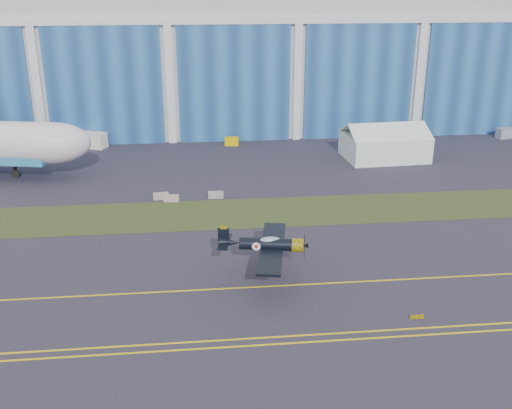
{
  "coord_description": "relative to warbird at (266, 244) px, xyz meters",
  "views": [
    {
      "loc": [
        3.6,
        -54.54,
        27.21
      ],
      "look_at": [
        10.04,
        5.28,
        4.4
      ],
      "focal_mm": 42.0,
      "sensor_mm": 36.0,
      "label": 1
    }
  ],
  "objects": [
    {
      "name": "hangar",
      "position": [
        -10.04,
        75.5,
        11.16
      ],
      "size": [
        220.0,
        45.7,
        30.0
      ],
      "color": "silver",
      "rests_on": "ground"
    },
    {
      "name": "gse_box",
      "position": [
        49.81,
        49.61,
        -2.89
      ],
      "size": [
        3.32,
        2.25,
        1.82
      ],
      "primitive_type": "cube",
      "rotation": [
        0.0,
        0.0,
        0.22
      ],
      "color": "gray",
      "rests_on": "ground"
    },
    {
      "name": "warbird",
      "position": [
        0.0,
        0.0,
        0.0
      ],
      "size": [
        11.5,
        13.06,
        3.41
      ],
      "rotation": [
        0.0,
        0.0,
        -0.19
      ],
      "color": "black",
      "rests_on": "ground"
    },
    {
      "name": "ground",
      "position": [
        -10.04,
        3.72,
        -3.8
      ],
      "size": [
        260.0,
        260.0,
        0.0
      ],
      "primitive_type": "plane",
      "color": "#2F2B3A",
      "rests_on": "ground"
    },
    {
      "name": "grass_median",
      "position": [
        -10.04,
        17.72,
        -3.78
      ],
      "size": [
        260.0,
        10.0,
        0.02
      ],
      "primitive_type": "cube",
      "color": "#475128",
      "rests_on": "ground"
    },
    {
      "name": "shipping_container",
      "position": [
        -24.21,
        51.25,
        -2.51
      ],
      "size": [
        6.41,
        4.52,
        2.58
      ],
      "primitive_type": "cube",
      "rotation": [
        0.0,
        0.0,
        -0.4
      ],
      "color": "white",
      "rests_on": "ground"
    },
    {
      "name": "barrier_a",
      "position": [
        -9.57,
        22.77,
        -3.35
      ],
      "size": [
        2.07,
        0.89,
        0.9
      ],
      "primitive_type": "cube",
      "rotation": [
        0.0,
        0.0,
        -0.15
      ],
      "color": "#A0918E",
      "rests_on": "ground"
    },
    {
      "name": "barrier_c",
      "position": [
        -3.8,
        23.51,
        -3.35
      ],
      "size": [
        2.0,
        0.61,
        0.9
      ],
      "primitive_type": "cube",
      "rotation": [
        0.0,
        0.0,
        0.0
      ],
      "color": "gray",
      "rests_on": "ground"
    },
    {
      "name": "tug",
      "position": [
        0.17,
        50.04,
        -3.11
      ],
      "size": [
        2.53,
        1.79,
        1.36
      ],
      "primitive_type": "cube",
      "rotation": [
        0.0,
        0.0,
        -0.15
      ],
      "color": "#E3BF01",
      "rests_on": "ground"
    },
    {
      "name": "tent",
      "position": [
        23.97,
        39.32,
        -0.85
      ],
      "size": [
        13.25,
        10.07,
        5.9
      ],
      "rotation": [
        0.0,
        0.0,
        0.06
      ],
      "color": "white",
      "rests_on": "ground"
    },
    {
      "name": "barrier_b",
      "position": [
        -10.95,
        23.78,
        -3.35
      ],
      "size": [
        2.05,
        0.79,
        0.9
      ],
      "primitive_type": "cube",
      "rotation": [
        0.0,
        0.0,
        0.1
      ],
      "color": "#9F9483",
      "rests_on": "ground"
    },
    {
      "name": "taxiway_centreline",
      "position": [
        -10.04,
        -1.28,
        -3.79
      ],
      "size": [
        200.0,
        0.2,
        0.02
      ],
      "primitive_type": "cube",
      "color": "yellow",
      "rests_on": "ground"
    },
    {
      "name": "edge_line_near",
      "position": [
        -10.04,
        -10.78,
        -3.79
      ],
      "size": [
        80.0,
        0.2,
        0.02
      ],
      "primitive_type": "cube",
      "color": "yellow",
      "rests_on": "ground"
    },
    {
      "name": "edge_line_far",
      "position": [
        -10.04,
        -9.78,
        -3.79
      ],
      "size": [
        80.0,
        0.2,
        0.02
      ],
      "primitive_type": "cube",
      "color": "yellow",
      "rests_on": "ground"
    },
    {
      "name": "guard_board_right",
      "position": [
        11.96,
        -8.28,
        -3.62
      ],
      "size": [
        1.2,
        0.15,
        0.35
      ],
      "primitive_type": "cube",
      "color": "yellow",
      "rests_on": "ground"
    }
  ]
}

